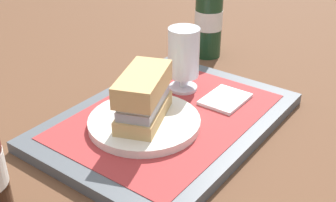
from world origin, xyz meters
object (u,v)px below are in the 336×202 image
Objects in this scene: plate at (144,122)px; sandwich at (144,95)px; beer_glass at (184,57)px; beer_bottle at (209,14)px.

sandwich is (0.00, 0.00, 0.05)m from plate.
plate is 1.32× the size of sandwich.
beer_glass is at bearing 9.35° from plate.
beer_bottle is (0.37, 0.10, 0.08)m from plate.
sandwich is at bearing -170.92° from beer_glass.
sandwich is 0.54× the size of beer_bottle.
beer_glass reaches higher than sandwich.
beer_glass is (0.15, 0.02, 0.01)m from sandwich.
beer_glass is (0.15, 0.02, 0.06)m from plate.
beer_bottle is (0.37, 0.10, 0.03)m from sandwich.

